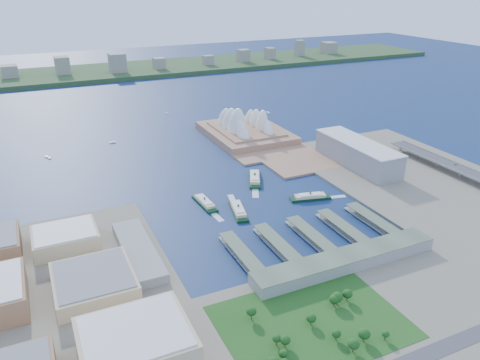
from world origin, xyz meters
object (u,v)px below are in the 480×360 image
ferry_b (255,177)px  ferry_d (310,196)px  ferry_c (238,209)px  opera_house (246,119)px  car_c (456,164)px  toaster_building (357,153)px  ferry_a (205,201)px

ferry_b → ferry_d: ferry_b is taller
ferry_c → ferry_d: size_ratio=1.06×
opera_house → ferry_c: 296.72m
car_c → ferry_d: bearing=-4.4°
ferry_d → opera_house: bearing=5.5°
toaster_building → opera_house: bearing=114.2°
ferry_d → toaster_building: bearing=-48.5°
ferry_b → ferry_c: (-61.77, -78.49, -0.42)m
ferry_c → ferry_b: bearing=-115.3°
ferry_a → ferry_b: (91.48, 41.48, 0.66)m
ferry_b → ferry_c: size_ratio=1.08×
ferry_d → car_c: 235.96m
opera_house → ferry_c: (-135.76, -262.48, -26.70)m
ferry_a → car_c: (364.47, -60.75, 10.40)m
ferry_c → car_c: car_c is taller
toaster_building → ferry_a: 257.20m
ferry_a → ferry_b: 100.45m
ferry_a → ferry_c: size_ratio=0.96×
toaster_building → ferry_b: toaster_building is taller
ferry_a → ferry_c: bearing=-54.2°
ferry_a → ferry_d: ferry_a is taller
ferry_a → ferry_d: 136.30m
ferry_a → toaster_building: bearing=2.7°
opera_house → ferry_b: opera_house is taller
ferry_d → car_c: car_c is taller
ferry_c → car_c: size_ratio=13.13×
opera_house → ferry_d: 271.93m
opera_house → ferry_a: 280.97m
opera_house → ferry_a: (-165.47, -225.47, -26.94)m
ferry_a → ferry_b: ferry_b is taller
toaster_building → ferry_c: toaster_building is taller
toaster_building → ferry_a: size_ratio=2.89×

